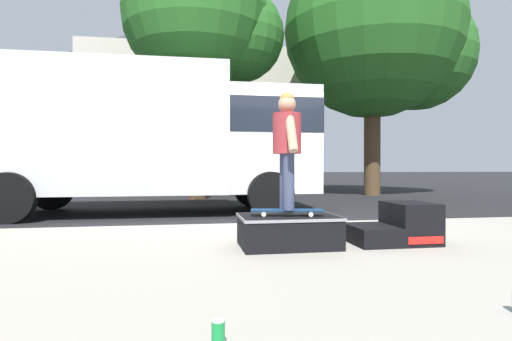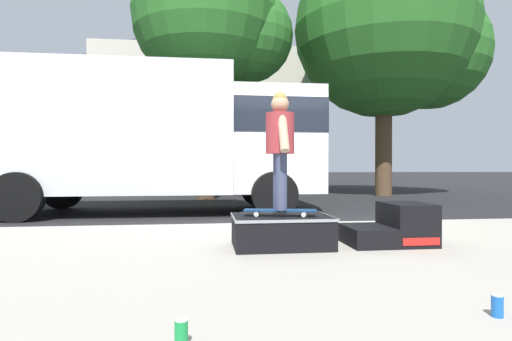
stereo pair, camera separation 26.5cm
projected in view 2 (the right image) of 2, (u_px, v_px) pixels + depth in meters
ground_plane at (305, 225)px, 6.98m from camera, size 140.00×140.00×0.00m
sidewalk_slab at (380, 262)px, 4.01m from camera, size 50.00×5.00×0.12m
skate_box at (281, 230)px, 4.45m from camera, size 1.06×0.72×0.34m
kicker_ramp at (394, 227)px, 4.61m from camera, size 0.94×0.64×0.46m
skateboard at (280, 211)px, 4.43m from camera, size 0.80×0.35×0.07m
skater_kid at (280, 140)px, 4.42m from camera, size 0.31×0.65×1.27m
soda_can at (497, 306)px, 2.37m from camera, size 0.07×0.07×0.13m
soda_can_b at (181, 333)px, 1.99m from camera, size 0.07×0.07×0.13m
box_truck at (159, 134)px, 8.82m from camera, size 6.91×2.63×3.05m
street_tree_main at (215, 22)px, 12.64m from camera, size 4.96×4.51×7.89m
street_tree_neighbour at (394, 34)px, 14.12m from camera, size 6.73×6.12×8.83m
house_behind at (203, 101)px, 20.13m from camera, size 9.54×8.23×8.40m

